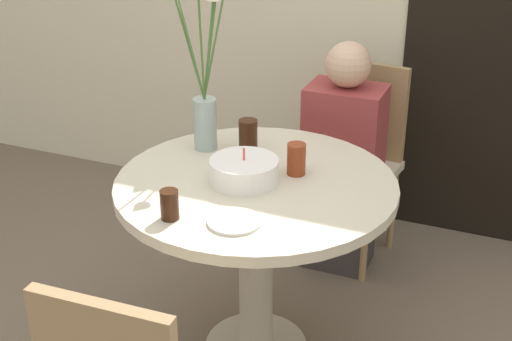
# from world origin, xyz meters

# --- Properties ---
(doorway_panel) EXTENTS (0.90, 0.01, 2.05)m
(doorway_panel) POSITION_xyz_m (0.70, 1.28, 1.02)
(doorway_panel) COLOR black
(doorway_panel) RESTS_ON ground_plane
(dining_table) EXTENTS (1.02, 1.02, 0.76)m
(dining_table) POSITION_xyz_m (0.00, 0.00, 0.61)
(dining_table) COLOR beige
(dining_table) RESTS_ON ground_plane
(chair_left_flank) EXTENTS (0.45, 0.45, 0.93)m
(chair_left_flank) POSITION_xyz_m (0.14, 0.92, 0.53)
(chair_left_flank) COLOR beige
(chair_left_flank) RESTS_ON ground_plane
(birthday_cake) EXTENTS (0.25, 0.25, 0.13)m
(birthday_cake) POSITION_xyz_m (-0.04, -0.02, 0.81)
(birthday_cake) COLOR white
(birthday_cake) RESTS_ON dining_table
(flower_vase) EXTENTS (0.30, 0.27, 0.74)m
(flower_vase) POSITION_xyz_m (-0.29, 0.20, 1.07)
(flower_vase) COLOR #9EB2AD
(flower_vase) RESTS_ON dining_table
(side_plate) EXTENTS (0.18, 0.18, 0.01)m
(side_plate) POSITION_xyz_m (0.05, -0.31, 0.77)
(side_plate) COLOR silver
(side_plate) RESTS_ON dining_table
(drink_glass_0) EXTENTS (0.07, 0.07, 0.13)m
(drink_glass_0) POSITION_xyz_m (-0.13, 0.23, 0.83)
(drink_glass_0) COLOR #33190C
(drink_glass_0) RESTS_ON dining_table
(drink_glass_1) EXTENTS (0.06, 0.06, 0.10)m
(drink_glass_1) POSITION_xyz_m (-0.15, -0.36, 0.81)
(drink_glass_1) COLOR #33190C
(drink_glass_1) RESTS_ON dining_table
(drink_glass_2) EXTENTS (0.07, 0.07, 0.12)m
(drink_glass_2) POSITION_xyz_m (0.11, 0.11, 0.82)
(drink_glass_2) COLOR maroon
(drink_glass_2) RESTS_ON dining_table
(person_woman) EXTENTS (0.34, 0.24, 1.09)m
(person_woman) POSITION_xyz_m (0.11, 0.76, 0.51)
(person_woman) COLOR #383333
(person_woman) RESTS_ON ground_plane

